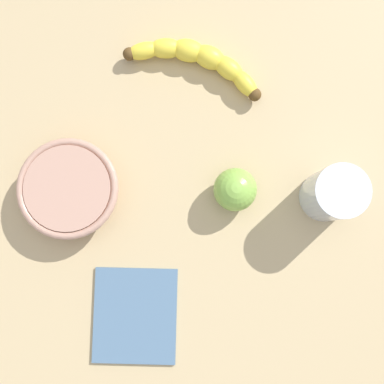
{
  "coord_description": "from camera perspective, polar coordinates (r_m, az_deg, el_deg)",
  "views": [
    {
      "loc": [
        -10.18,
        3.79,
        80.3
      ],
      "look_at": [
        -4.08,
        0.06,
        5.0
      ],
      "focal_mm": 45.03,
      "sensor_mm": 36.0,
      "label": 1
    }
  ],
  "objects": [
    {
      "name": "wooden_tabletop",
      "position": [
        0.8,
        -1.5,
        2.28
      ],
      "size": [
        120.0,
        120.0,
        3.0
      ],
      "primitive_type": "cube",
      "color": "tan",
      "rests_on": "ground"
    },
    {
      "name": "smoothie_glass",
      "position": [
        0.76,
        16.32,
        -0.23
      ],
      "size": [
        8.03,
        8.03,
        10.38
      ],
      "color": "silver",
      "rests_on": "wooden_tabletop"
    },
    {
      "name": "green_apple_fruit",
      "position": [
        0.75,
        5.13,
        0.28
      ],
      "size": [
        6.77,
        6.77,
        6.77
      ],
      "primitive_type": "sphere",
      "color": "#84B747",
      "rests_on": "wooden_tabletop"
    },
    {
      "name": "banana",
      "position": [
        0.81,
        0.58,
        15.43
      ],
      "size": [
        18.79,
        16.24,
        3.67
      ],
      "rotation": [
        0.0,
        0.0,
        0.7
      ],
      "color": "yellow",
      "rests_on": "wooden_tabletop"
    },
    {
      "name": "ceramic_bowl",
      "position": [
        0.77,
        -14.27,
        0.3
      ],
      "size": [
        15.68,
        15.68,
        4.91
      ],
      "color": "tan",
      "rests_on": "wooden_tabletop"
    },
    {
      "name": "folded_napkin",
      "position": [
        0.78,
        -6.74,
        -14.31
      ],
      "size": [
        19.41,
        18.89,
        0.6
      ],
      "primitive_type": "cube",
      "rotation": [
        0.0,
        0.0,
        -0.57
      ],
      "color": "slate",
      "rests_on": "wooden_tabletop"
    }
  ]
}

